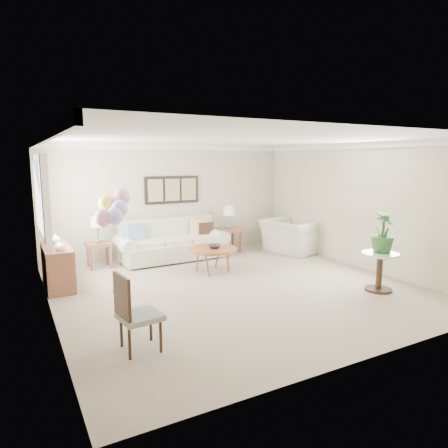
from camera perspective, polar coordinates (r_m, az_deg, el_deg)
name	(u,v)px	position (r m, az deg, el deg)	size (l,w,h in m)	color
ground_plane	(234,287)	(7.24, 1.44, -8.98)	(6.00, 6.00, 0.00)	tan
room_shell	(226,196)	(6.94, 0.32, 3.98)	(6.04, 6.04, 2.60)	beige
wall_art_triptych	(172,190)	(9.59, -7.42, 4.87)	(1.35, 0.06, 0.65)	black
sofa	(171,244)	(9.17, -7.51, -2.82)	(2.52, 1.00, 0.92)	silver
end_table_left	(99,246)	(8.78, -17.46, -3.07)	(0.50, 0.46, 0.55)	brown
end_table_right	(229,232)	(9.83, 0.76, -1.15)	(0.54, 0.49, 0.59)	brown
lamp_left	(98,222)	(8.69, -17.62, 0.23)	(0.31, 0.31, 0.55)	gray
lamp_right	(229,211)	(9.75, 0.77, 1.84)	(0.31, 0.31, 0.55)	gray
coffee_table	(212,250)	(8.07, -1.66, -3.71)	(0.98, 0.98, 0.50)	#A35D31
decor_bowl	(214,247)	(8.03, -1.39, -3.25)	(0.26, 0.26, 0.06)	#2A2622
armchair	(291,236)	(9.91, 9.59, -1.73)	(1.24, 1.09, 0.81)	silver
side_table	(380,262)	(7.41, 21.38, -5.10)	(0.62, 0.62, 0.67)	silver
potted_plant	(383,232)	(7.34, 21.76, -1.11)	(0.40, 0.40, 0.71)	#2B5327
accent_chair	(134,311)	(4.91, -12.73, -12.06)	(0.52, 0.52, 0.95)	gray
credenza	(58,267)	(7.72, -22.67, -5.67)	(0.46, 1.20, 0.74)	brown
vase_white	(60,245)	(7.26, -22.42, -2.83)	(0.18, 0.18, 0.18)	white
vase_sage	(56,238)	(7.86, -22.92, -1.92)	(0.19, 0.19, 0.20)	beige
balloon_cluster	(113,209)	(6.85, -15.53, 2.07)	(0.62, 0.52, 1.79)	gray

